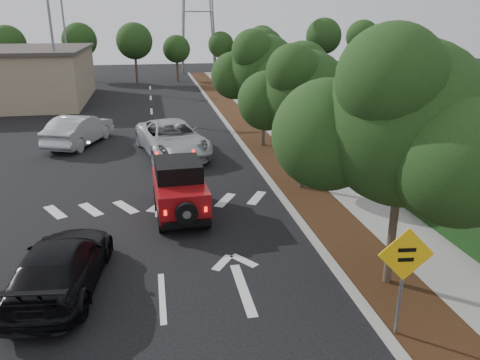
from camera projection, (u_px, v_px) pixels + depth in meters
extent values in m
plane|color=black|center=(162.00, 297.00, 11.33)|extent=(120.00, 120.00, 0.00)
cube|color=#9E9B93|center=(248.00, 152.00, 23.24)|extent=(0.20, 70.00, 0.15)
cube|color=black|center=(267.00, 151.00, 23.42)|extent=(1.80, 70.00, 0.12)
cube|color=gray|center=(304.00, 149.00, 23.76)|extent=(2.00, 70.00, 0.12)
cube|color=black|center=(330.00, 142.00, 23.89)|extent=(0.80, 70.00, 0.80)
cylinder|color=black|center=(157.00, 196.00, 16.78)|extent=(0.28, 0.73, 0.72)
cylinder|color=black|center=(196.00, 193.00, 17.08)|extent=(0.28, 0.73, 0.72)
cylinder|color=black|center=(162.00, 221.00, 14.70)|extent=(0.28, 0.73, 0.72)
cylinder|color=black|center=(206.00, 217.00, 15.00)|extent=(0.28, 0.73, 0.72)
cube|color=maroon|center=(180.00, 192.00, 15.73)|extent=(1.75, 3.39, 0.90)
cube|color=black|center=(178.00, 169.00, 15.73)|extent=(1.56, 1.89, 0.57)
cube|color=maroon|center=(176.00, 182.00, 16.91)|extent=(1.46, 0.99, 0.74)
cube|color=black|center=(186.00, 224.00, 14.27)|extent=(1.54, 0.22, 0.20)
cylinder|color=black|center=(186.00, 213.00, 14.02)|extent=(0.69, 0.23, 0.68)
cube|color=#FF190C|center=(165.00, 213.00, 14.05)|extent=(0.09, 0.04, 0.16)
cube|color=#FF190C|center=(206.00, 209.00, 14.32)|extent=(0.09, 0.04, 0.16)
imported|color=#B8BAC0|center=(172.00, 138.00, 22.80)|extent=(3.83, 6.29, 1.63)
imported|color=black|center=(61.00, 265.00, 11.48)|extent=(2.37, 4.74, 1.32)
imported|color=#A8AAAF|center=(79.00, 130.00, 24.61)|extent=(3.31, 5.14, 1.60)
imported|color=#9FA1A6|center=(15.00, 101.00, 32.98)|extent=(4.74, 2.28, 1.56)
cylinder|color=slate|center=(401.00, 286.00, 9.50)|extent=(0.08, 0.08, 2.24)
cube|color=yellow|center=(406.00, 254.00, 9.22)|extent=(1.14, 0.16, 1.15)
cube|color=black|center=(407.00, 250.00, 9.17)|extent=(0.36, 0.05, 0.08)
cube|color=black|center=(406.00, 260.00, 9.24)|extent=(0.32, 0.05, 0.08)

